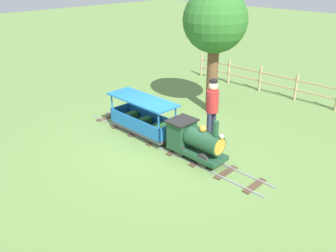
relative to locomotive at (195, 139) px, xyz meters
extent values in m
plane|color=#608442|center=(0.00, -0.99, -0.49)|extent=(60.00, 60.00, 0.00)
cube|color=gray|center=(-0.22, -0.87, -0.47)|extent=(0.03, 5.70, 0.04)
cube|color=gray|center=(0.22, -0.87, -0.47)|extent=(0.03, 5.70, 0.04)
cube|color=#4C3828|center=(0.00, -3.37, -0.47)|extent=(0.68, 0.14, 0.03)
cube|color=#4C3828|center=(0.00, -2.65, -0.47)|extent=(0.68, 0.14, 0.03)
cube|color=#4C3828|center=(0.00, -1.94, -0.47)|extent=(0.68, 0.14, 0.03)
cube|color=#4C3828|center=(0.00, -1.23, -0.47)|extent=(0.68, 0.14, 0.03)
cube|color=#4C3828|center=(0.00, -0.52, -0.47)|extent=(0.68, 0.14, 0.03)
cube|color=#4C3828|center=(0.00, 0.20, -0.47)|extent=(0.68, 0.14, 0.03)
cube|color=#4C3828|center=(0.00, 0.91, -0.47)|extent=(0.68, 0.14, 0.03)
cube|color=#4C3828|center=(0.00, 1.62, -0.47)|extent=(0.68, 0.14, 0.03)
cube|color=#1E472D|center=(0.00, 0.08, -0.28)|extent=(0.56, 1.40, 0.10)
cylinder|color=#1E472D|center=(0.00, 0.28, 0.07)|extent=(0.44, 0.85, 0.44)
cylinder|color=#B7932D|center=(0.00, 0.70, 0.07)|extent=(0.37, 0.02, 0.37)
cylinder|color=#1E472D|center=(0.00, 0.58, 0.46)|extent=(0.12, 0.12, 0.33)
sphere|color=#B7932D|center=(0.00, 0.23, 0.34)|extent=(0.16, 0.16, 0.16)
cube|color=#1E472D|center=(0.00, -0.40, 0.05)|extent=(0.56, 0.45, 0.55)
cube|color=black|center=(0.00, -0.40, 0.34)|extent=(0.64, 0.53, 0.04)
sphere|color=#F2EAB2|center=(0.00, 0.73, 0.33)|extent=(0.10, 0.10, 0.10)
cylinder|color=#2D2D2D|center=(-0.22, 0.43, -0.29)|extent=(0.05, 0.32, 0.32)
cylinder|color=#2D2D2D|center=(0.22, 0.43, -0.29)|extent=(0.05, 0.32, 0.32)
cylinder|color=#2D2D2D|center=(-0.22, -0.27, -0.29)|extent=(0.05, 0.32, 0.32)
cylinder|color=#2D2D2D|center=(0.22, -0.27, -0.29)|extent=(0.05, 0.32, 0.32)
cube|color=#3F3F3F|center=(0.00, -1.77, -0.31)|extent=(0.64, 1.90, 0.08)
cube|color=blue|center=(-0.30, -1.77, -0.09)|extent=(0.04, 1.90, 0.35)
cube|color=blue|center=(0.30, -1.77, -0.09)|extent=(0.04, 1.90, 0.35)
cube|color=blue|center=(0.00, -0.84, -0.09)|extent=(0.64, 0.04, 0.35)
cube|color=blue|center=(0.00, -2.70, -0.09)|extent=(0.64, 0.04, 0.35)
cylinder|color=blue|center=(-0.29, -0.87, 0.11)|extent=(0.04, 0.04, 0.75)
cylinder|color=blue|center=(0.29, -0.87, 0.11)|extent=(0.04, 0.04, 0.75)
cylinder|color=blue|center=(-0.29, -2.67, 0.11)|extent=(0.04, 0.04, 0.75)
cylinder|color=blue|center=(0.29, -2.67, 0.11)|extent=(0.04, 0.04, 0.75)
cube|color=blue|center=(0.00, -1.77, 0.50)|extent=(0.74, 2.00, 0.04)
cube|color=#2D6B33|center=(0.00, -2.30, -0.15)|extent=(0.48, 0.20, 0.24)
cube|color=#2D6B33|center=(0.00, -1.77, -0.15)|extent=(0.48, 0.20, 0.24)
cube|color=#2D6B33|center=(0.00, -1.24, -0.15)|extent=(0.48, 0.20, 0.24)
cylinder|color=#262626|center=(-0.22, -1.11, -0.33)|extent=(0.04, 0.24, 0.24)
cylinder|color=#262626|center=(0.22, -1.11, -0.33)|extent=(0.04, 0.24, 0.24)
cylinder|color=#262626|center=(-0.22, -2.44, -0.33)|extent=(0.04, 0.24, 0.24)
cylinder|color=#262626|center=(0.22, -2.44, -0.33)|extent=(0.04, 0.24, 0.24)
cylinder|color=#282D47|center=(-1.06, -0.29, -0.09)|extent=(0.12, 0.12, 0.80)
cylinder|color=#282D47|center=(-0.88, -0.29, -0.09)|extent=(0.12, 0.12, 0.80)
cylinder|color=#B22828|center=(-0.97, -0.29, 0.59)|extent=(0.30, 0.30, 0.55)
sphere|color=beige|center=(-0.97, -0.29, 0.97)|extent=(0.22, 0.22, 0.22)
cylinder|color=black|center=(-0.97, -0.29, 1.10)|extent=(0.20, 0.20, 0.06)
cylinder|color=brown|center=(-2.63, -1.61, 0.54)|extent=(0.33, 0.33, 2.05)
sphere|color=#2D6B28|center=(-2.63, -1.61, 2.20)|extent=(1.82, 1.82, 1.82)
cylinder|color=tan|center=(-5.29, -4.22, -0.04)|extent=(0.08, 0.08, 0.90)
cylinder|color=tan|center=(-5.29, -2.88, -0.04)|extent=(0.08, 0.08, 0.90)
cylinder|color=tan|center=(-5.29, -1.54, -0.04)|extent=(0.08, 0.08, 0.90)
cylinder|color=tan|center=(-5.29, -0.20, -0.04)|extent=(0.08, 0.08, 0.90)
cube|color=tan|center=(-5.29, -0.87, 0.19)|extent=(0.04, 6.70, 0.06)
cube|color=tan|center=(-5.29, -0.87, -0.13)|extent=(0.04, 6.70, 0.06)
camera|label=1|loc=(5.47, 4.60, 3.57)|focal=37.71mm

